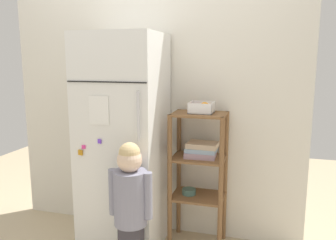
# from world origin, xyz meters

# --- Properties ---
(kitchen_wall_back) EXTENTS (2.54, 0.03, 2.18)m
(kitchen_wall_back) POSITION_xyz_m (0.00, 0.33, 1.09)
(kitchen_wall_back) COLOR silver
(kitchen_wall_back) RESTS_ON ground
(refrigerator) EXTENTS (0.60, 0.60, 1.68)m
(refrigerator) POSITION_xyz_m (-0.13, 0.02, 0.84)
(refrigerator) COLOR white
(refrigerator) RESTS_ON ground
(child_standing) EXTENTS (0.31, 0.23, 0.95)m
(child_standing) POSITION_xyz_m (0.08, -0.39, 0.58)
(child_standing) COLOR #39363E
(child_standing) RESTS_ON ground
(pantry_shelf_unit) EXTENTS (0.43, 0.32, 1.08)m
(pantry_shelf_unit) POSITION_xyz_m (0.44, 0.14, 0.68)
(pantry_shelf_unit) COLOR brown
(pantry_shelf_unit) RESTS_ON ground
(fruit_bin) EXTENTS (0.18, 0.19, 0.08)m
(fruit_bin) POSITION_xyz_m (0.46, 0.15, 1.12)
(fruit_bin) COLOR white
(fruit_bin) RESTS_ON pantry_shelf_unit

